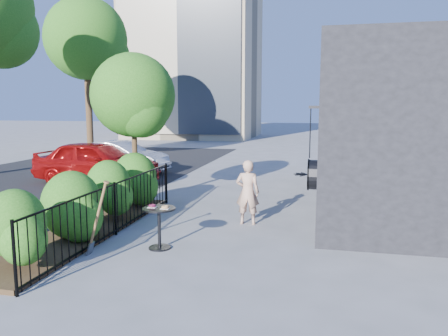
% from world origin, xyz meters
% --- Properties ---
extents(ground, '(120.00, 120.00, 0.00)m').
position_xyz_m(ground, '(0.00, 0.00, 0.00)').
color(ground, gray).
rests_on(ground, ground).
extents(shop_building, '(6.22, 9.00, 4.00)m').
position_xyz_m(shop_building, '(5.50, 4.50, 2.00)').
color(shop_building, black).
rests_on(shop_building, ground).
extents(fence, '(0.05, 6.05, 1.10)m').
position_xyz_m(fence, '(-1.50, 0.00, 0.56)').
color(fence, black).
rests_on(fence, ground).
extents(planting_bed, '(1.30, 6.00, 0.08)m').
position_xyz_m(planting_bed, '(-2.20, 0.00, 0.04)').
color(planting_bed, '#382616').
rests_on(planting_bed, ground).
extents(shrubs, '(1.10, 5.60, 1.24)m').
position_xyz_m(shrubs, '(-2.10, 0.10, 0.70)').
color(shrubs, '#205E15').
rests_on(shrubs, ground).
extents(patio_tree, '(2.20, 2.20, 3.94)m').
position_xyz_m(patio_tree, '(-2.24, 2.76, 2.76)').
color(patio_tree, '#3F2B19').
rests_on(patio_tree, ground).
extents(street_tree_far, '(4.40, 4.40, 8.28)m').
position_xyz_m(street_tree_far, '(-9.94, 13.96, 5.92)').
color(street_tree_far, '#3F2B19').
rests_on(street_tree_far, ground).
extents(cafe_table, '(0.61, 0.61, 0.82)m').
position_xyz_m(cafe_table, '(-0.31, -0.62, 0.53)').
color(cafe_table, black).
rests_on(cafe_table, ground).
extents(woman, '(0.54, 0.36, 1.45)m').
position_xyz_m(woman, '(0.99, 1.43, 0.72)').
color(woman, tan).
rests_on(woman, ground).
extents(shovel, '(0.47, 0.18, 1.38)m').
position_xyz_m(shovel, '(-1.26, -1.20, 0.61)').
color(shovel, brown).
rests_on(shovel, ground).
extents(car_red, '(4.41, 2.00, 1.47)m').
position_xyz_m(car_red, '(-4.85, 5.36, 0.73)').
color(car_red, '#9E0D0D').
rests_on(car_red, ground).
extents(car_silver, '(3.91, 1.65, 1.25)m').
position_xyz_m(car_silver, '(-5.13, 7.69, 0.63)').
color(car_silver, '#A4A4A9').
rests_on(car_silver, ground).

